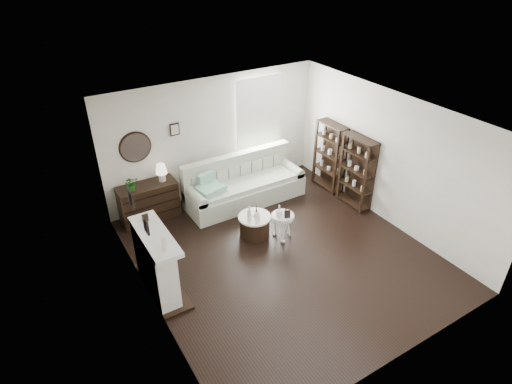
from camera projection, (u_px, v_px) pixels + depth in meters
room at (244, 121)px, 9.55m from camera, size 5.50×5.50×5.50m
fireplace at (157, 265)px, 6.98m from camera, size 0.50×1.40×1.84m
shelf_unit_far at (330, 156)px, 9.83m from camera, size 0.30×0.80×1.60m
shelf_unit_near at (357, 172)px, 9.17m from camera, size 0.30×0.80×1.60m
sofa at (243, 186)px, 9.56m from camera, size 2.66×0.92×1.03m
quilt at (210, 189)px, 8.94m from camera, size 0.63×0.56×0.14m
suitcase at (282, 180)px, 10.08m from camera, size 0.65×0.29×0.42m
dresser at (149, 202)px, 8.90m from camera, size 1.20×0.51×0.80m
table_lamp at (162, 173)px, 8.76m from camera, size 0.27×0.27×0.38m
potted_plant at (131, 184)px, 8.45m from camera, size 0.28×0.25×0.30m
drum_table at (255, 226)px, 8.46m from camera, size 0.65×0.65×0.45m
pedestal_table at (283, 217)px, 8.26m from camera, size 0.45×0.45×0.54m
eiffel_drum at (257, 210)px, 8.36m from camera, size 0.13×0.13×0.20m
bottle_drum at (249, 214)px, 8.14m from camera, size 0.08×0.08×0.32m
card_frame_drum at (257, 217)px, 8.16m from camera, size 0.15×0.09×0.18m
eiffel_ped at (286, 209)px, 8.25m from camera, size 0.11×0.11×0.18m
flask_ped at (279, 210)px, 8.15m from camera, size 0.13×0.13×0.24m
card_frame_ped at (287, 214)px, 8.11m from camera, size 0.13×0.08×0.16m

